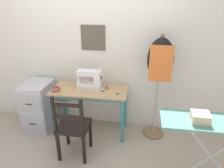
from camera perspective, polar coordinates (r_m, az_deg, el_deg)
The scene contains 13 objects.
ground_plane at distance 3.15m, azimuth -7.04°, elevation -15.62°, with size 14.00×14.00×0.00m, color tan.
wall_back at distance 3.09m, azimuth -5.37°, elevation 10.17°, with size 10.00×0.07×2.55m.
sewing_table at distance 3.01m, azimuth -6.42°, elevation -3.31°, with size 1.12×0.51×0.73m.
sewing_machine at distance 2.97m, azimuth -6.11°, elevation 1.19°, with size 0.36×0.19×0.30m.
fabric_bowl at distance 3.01m, azimuth -15.71°, elevation -1.36°, with size 0.12×0.12×0.06m.
scissors at distance 2.82m, azimuth 2.17°, elevation -2.78°, with size 0.14×0.09×0.01m.
thread_spool_near_machine at distance 2.88m, azimuth -2.65°, elevation -1.88°, with size 0.04×0.04×0.04m.
thread_spool_mid_table at distance 2.95m, azimuth -1.44°, elevation -1.13°, with size 0.03×0.03×0.04m.
wooden_chair at distance 2.67m, azimuth -11.09°, elevation -11.96°, with size 0.40×0.38×0.95m.
filing_cabinet at distance 3.43m, azimuth -19.98°, elevation -5.77°, with size 0.40×0.55×0.77m.
dress_form at distance 2.80m, azimuth 13.51°, elevation 5.47°, with size 0.35×0.32×1.55m.
ironing_board at distance 2.28m, azimuth 28.15°, elevation -10.43°, with size 1.14×0.37×0.86m.
storage_box at distance 2.14m, azimuth 23.92°, elevation -8.77°, with size 0.17×0.15×0.10m.
Camera 1 is at (0.74, -2.35, 1.97)m, focal length 32.00 mm.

